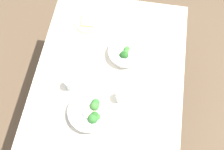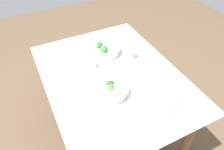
% 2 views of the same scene
% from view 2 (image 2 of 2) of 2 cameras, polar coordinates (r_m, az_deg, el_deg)
% --- Properties ---
extents(ground_plane, '(6.00, 6.00, 0.00)m').
position_cam_2_polar(ground_plane, '(2.23, 0.03, -14.35)').
color(ground_plane, brown).
extents(dining_table, '(1.33, 1.01, 0.74)m').
position_cam_2_polar(dining_table, '(1.73, 0.04, -2.92)').
color(dining_table, beige).
rests_on(dining_table, ground_plane).
extents(broccoli_bowl_far, '(0.27, 0.27, 0.11)m').
position_cam_2_polar(broccoli_bowl_far, '(1.86, -2.05, 6.90)').
color(broccoli_bowl_far, white).
rests_on(broccoli_bowl_far, dining_table).
extents(broccoli_bowl_near, '(0.24, 0.24, 0.09)m').
position_cam_2_polar(broccoli_bowl_near, '(1.50, -0.06, -4.02)').
color(broccoli_bowl_near, white).
rests_on(broccoli_bowl_near, dining_table).
extents(bread_side_plate, '(0.21, 0.21, 0.03)m').
position_cam_2_polar(bread_side_plate, '(1.51, 14.77, -6.61)').
color(bread_side_plate, '#B7D684').
rests_on(bread_side_plate, dining_table).
extents(water_glass_center, '(0.07, 0.07, 0.10)m').
position_cam_2_polar(water_glass_center, '(1.80, 4.96, 5.73)').
color(water_glass_center, silver).
rests_on(water_glass_center, dining_table).
extents(water_glass_side, '(0.07, 0.07, 0.09)m').
position_cam_2_polar(water_glass_side, '(1.71, -5.48, 3.16)').
color(water_glass_side, silver).
rests_on(water_glass_side, dining_table).
extents(fork_by_far_bowl, '(0.10, 0.03, 0.00)m').
position_cam_2_polar(fork_by_far_bowl, '(2.13, 1.59, 10.92)').
color(fork_by_far_bowl, '#B7B7BC').
rests_on(fork_by_far_bowl, dining_table).
extents(fork_by_near_bowl, '(0.09, 0.07, 0.00)m').
position_cam_2_polar(fork_by_near_bowl, '(1.69, 13.10, -0.36)').
color(fork_by_near_bowl, '#B7B7BC').
rests_on(fork_by_near_bowl, dining_table).
extents(table_knife_left, '(0.17, 0.10, 0.00)m').
position_cam_2_polar(table_knife_left, '(1.51, 7.16, -5.92)').
color(table_knife_left, '#B7B7BC').
rests_on(table_knife_left, dining_table).
extents(table_knife_right, '(0.15, 0.11, 0.00)m').
position_cam_2_polar(table_knife_right, '(1.99, -10.33, 7.54)').
color(table_knife_right, '#B7B7BC').
rests_on(table_knife_right, dining_table).
extents(napkin_folded_upper, '(0.21, 0.17, 0.01)m').
position_cam_2_polar(napkin_folded_upper, '(1.55, -8.33, -4.20)').
color(napkin_folded_upper, '#B1A997').
rests_on(napkin_folded_upper, dining_table).
extents(napkin_folded_lower, '(0.26, 0.24, 0.01)m').
position_cam_2_polar(napkin_folded_lower, '(2.04, 2.03, 9.36)').
color(napkin_folded_lower, '#B1A997').
rests_on(napkin_folded_lower, dining_table).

